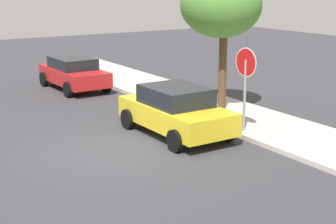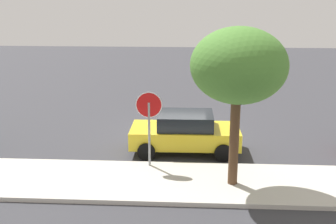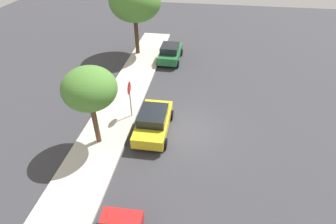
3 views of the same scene
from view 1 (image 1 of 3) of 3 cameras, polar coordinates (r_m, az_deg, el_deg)
The scene contains 6 objects.
ground_plane at distance 14.52m, azimuth -5.61°, elevation -4.22°, with size 60.00×60.00×0.00m, color #38383D.
sidewalk_curb at distance 17.26m, azimuth 9.57°, elevation -1.10°, with size 32.00×2.91×0.14m, color beige.
stop_sign at distance 15.55m, azimuth 8.58°, elevation 4.09°, with size 0.87×0.08×2.70m.
parked_car_yellow at distance 15.69m, azimuth 0.86°, elevation 0.18°, with size 4.06×2.08×1.51m.
parked_car_red at distance 22.79m, azimuth -10.42°, elevation 4.31°, with size 4.06×2.01×1.39m.
street_tree_mid_block at distance 18.18m, azimuth 5.90°, elevation 11.58°, with size 2.82×2.82×4.90m.
Camera 1 is at (12.34, -6.12, 4.61)m, focal length 55.00 mm.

